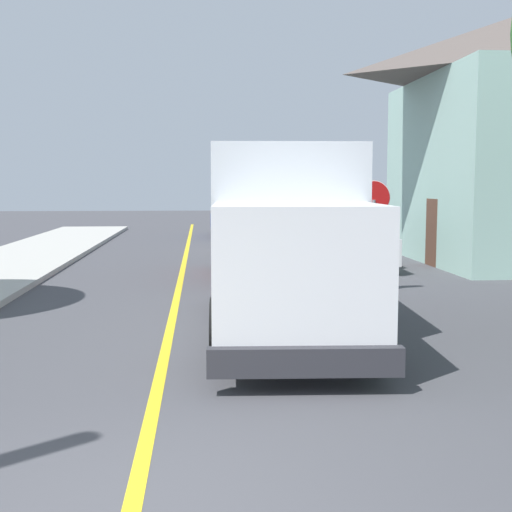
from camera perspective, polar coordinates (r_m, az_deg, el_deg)
name	(u,v)px	position (r m, az deg, el deg)	size (l,w,h in m)	color
centre_line_yellow	(176,299)	(15.36, -6.66, -3.60)	(0.16, 56.00, 0.01)	gold
box_truck	(283,230)	(11.98, 2.27, 2.19)	(2.73, 7.28, 3.20)	silver
parked_car_near	(249,247)	(19.24, -0.59, 0.76)	(2.01, 4.48, 1.67)	maroon
parked_car_mid	(242,230)	(26.28, -1.21, 2.19)	(1.98, 4.47, 1.67)	silver
parked_car_far	(230,220)	(33.31, -2.14, 3.01)	(1.91, 4.44, 1.67)	#2D4793
parked_van_across	(353,242)	(21.15, 8.08, 1.18)	(1.82, 4.41, 1.67)	silver
stop_sign	(373,214)	(16.16, 9.77, 3.44)	(0.80, 0.10, 2.65)	gray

